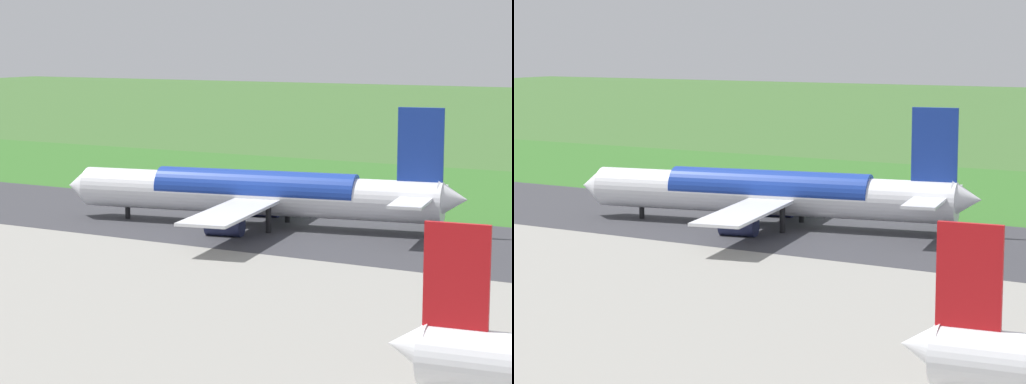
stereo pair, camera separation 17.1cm
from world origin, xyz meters
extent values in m
plane|color=#3D662D|center=(0.00, 0.00, 0.00)|extent=(800.00, 800.00, 0.00)
cube|color=#38383D|center=(0.00, 0.00, 0.03)|extent=(600.00, 30.54, 0.06)
cube|color=#346B27|center=(0.00, -32.12, 0.02)|extent=(600.00, 80.00, 0.04)
cylinder|color=white|center=(8.32, 0.00, 4.20)|extent=(48.11, 14.24, 5.20)
cone|color=white|center=(33.35, 4.86, 4.20)|extent=(3.89, 5.42, 4.94)
cone|color=white|center=(-16.42, -4.80, 4.80)|extent=(4.28, 5.01, 4.42)
cube|color=#19389E|center=(-12.42, -4.02, 11.30)|extent=(5.59, 1.56, 9.00)
cube|color=white|center=(-13.46, 1.38, 5.00)|extent=(5.64, 9.60, 0.36)
cube|color=white|center=(-11.37, -9.42, 5.00)|extent=(5.64, 9.60, 0.36)
cube|color=white|center=(5.24, 10.61, 3.80)|extent=(10.08, 22.74, 0.35)
cube|color=white|center=(9.43, -10.99, 3.80)|extent=(10.08, 22.74, 0.35)
cylinder|color=#23284C|center=(8.36, 7.65, 1.32)|extent=(4.95, 3.61, 2.80)
cylinder|color=#23284C|center=(11.22, -7.08, 1.32)|extent=(4.95, 3.61, 2.80)
cylinder|color=black|center=(26.22, 3.47, 1.71)|extent=(0.70, 0.70, 3.42)
cylinder|color=black|center=(4.61, 3.36, 1.71)|extent=(0.70, 0.70, 3.42)
cylinder|color=black|center=(6.13, -4.50, 1.71)|extent=(0.70, 0.70, 3.42)
cylinder|color=#19389E|center=(8.32, 0.00, 4.72)|extent=(26.91, 10.16, 5.23)
cone|color=white|center=(-33.35, 52.19, 3.72)|extent=(3.10, 3.72, 3.43)
cube|color=red|center=(-36.49, 51.82, 8.76)|extent=(4.36, 0.90, 6.98)
cylinder|color=slate|center=(23.32, -29.38, 0.92)|extent=(0.10, 0.10, 1.84)
cube|color=red|center=(23.32, -29.40, 2.14)|extent=(0.60, 0.04, 0.60)
cone|color=orange|center=(30.59, -33.49, 0.28)|extent=(0.40, 0.40, 0.55)
camera|label=1|loc=(-58.77, 116.92, 24.11)|focal=74.47mm
camera|label=2|loc=(-58.92, 116.83, 24.11)|focal=74.47mm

